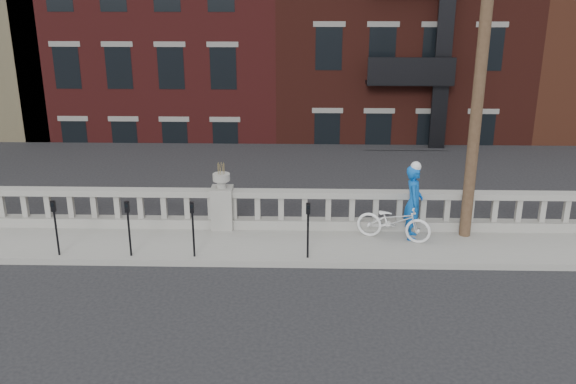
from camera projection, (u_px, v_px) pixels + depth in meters
name	position (u px, v px, depth m)	size (l,w,h in m)	color
ground	(200.00, 308.00, 13.10)	(120.00, 120.00, 0.00)	black
sidewalk	(219.00, 245.00, 15.90)	(32.00, 2.20, 0.15)	gray
balustrade	(223.00, 210.00, 16.61)	(28.00, 0.34, 1.03)	gray
planter_pedestal	(222.00, 203.00, 16.55)	(0.55, 0.55, 1.76)	gray
lower_level	(276.00, 46.00, 33.96)	(80.00, 44.00, 20.80)	#605E59
utility_pole	(485.00, 30.00, 14.61)	(1.60, 0.28, 10.00)	#422D1E
parking_meter_a	(55.00, 222.00, 14.89)	(0.10, 0.09, 1.36)	black
parking_meter_b	(128.00, 222.00, 14.85)	(0.10, 0.09, 1.36)	black
parking_meter_c	(193.00, 223.00, 14.81)	(0.10, 0.09, 1.36)	black
parking_meter_d	(308.00, 224.00, 14.74)	(0.10, 0.09, 1.36)	black
bicycle	(394.00, 221.00, 15.88)	(0.65, 1.85, 0.97)	white
cyclist	(413.00, 202.00, 15.85)	(0.69, 0.45, 1.88)	#0B52B3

